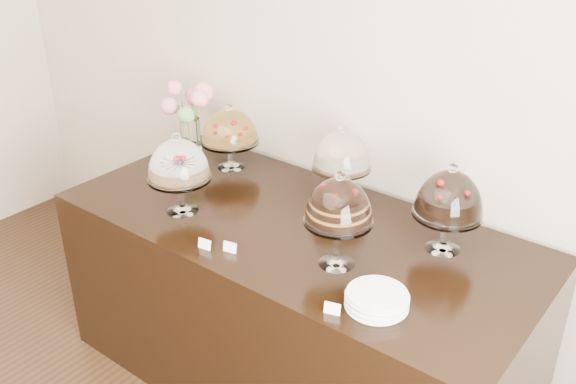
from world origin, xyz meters
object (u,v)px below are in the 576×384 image
Objects in this scene: cake_stand_cheesecake at (342,154)px; cake_stand_dark_choco at (449,198)px; flower_vase at (190,110)px; plate_stack at (377,300)px; cake_stand_fruit_tart at (230,129)px; cake_stand_choco_layer at (339,205)px; cake_stand_sugar_sponge at (178,163)px; display_counter at (294,305)px.

cake_stand_dark_choco reaches higher than cake_stand_cheesecake.
plate_stack is at bearing -21.22° from flower_vase.
flower_vase is (-0.31, 0.03, 0.03)m from cake_stand_fruit_tart.
cake_stand_choco_layer reaches higher than flower_vase.
cake_stand_cheesecake is at bearing 46.40° from cake_stand_sugar_sponge.
cake_stand_dark_choco reaches higher than cake_stand_sugar_sponge.
cake_stand_choco_layer reaches higher than cake_stand_cheesecake.
cake_stand_sugar_sponge is 0.82m from cake_stand_choco_layer.
plate_stack is at bearing -28.37° from cake_stand_choco_layer.
flower_vase is (-1.57, 0.09, 0.00)m from cake_stand_dark_choco.
cake_stand_fruit_tart is at bearing 177.29° from cake_stand_dark_choco.
cake_stand_sugar_sponge reaches higher than plate_stack.
cake_stand_fruit_tart is at bearing 156.57° from display_counter.
cake_stand_fruit_tart is (-1.26, 0.06, -0.02)m from cake_stand_dark_choco.
cake_stand_sugar_sponge is 1.72× the size of plate_stack.
cake_stand_sugar_sponge is at bearing -133.60° from cake_stand_cheesecake.
flower_vase reaches higher than cake_stand_fruit_tart.
cake_stand_choco_layer is at bearing -19.57° from flower_vase.
cake_stand_cheesecake is 1.09× the size of cake_stand_fruit_tart.
cake_stand_choco_layer is 1.06m from cake_stand_fruit_tart.
flower_vase is at bearing -179.08° from cake_stand_cheesecake.
cake_stand_fruit_tart is 0.31m from flower_vase.
cake_stand_choco_layer is 1.05× the size of cake_stand_dark_choco.
cake_stand_choco_layer is 1.07× the size of cake_stand_cheesecake.
cake_stand_cheesecake is 0.98m from flower_vase.
cake_stand_dark_choco is 1.73× the size of plate_stack.
flower_vase is 1.74× the size of plate_stack.
cake_stand_sugar_sponge is 1.11m from plate_stack.
flower_vase reaches higher than cake_stand_cheesecake.
flower_vase is (-0.46, 0.53, 0.00)m from cake_stand_sugar_sponge.
display_counter is 0.83m from plate_stack.
cake_stand_sugar_sponge is (-0.49, -0.22, 0.69)m from display_counter.
cake_stand_choco_layer is (0.82, 0.07, 0.03)m from cake_stand_sugar_sponge.
cake_stand_dark_choco is 0.99× the size of flower_vase.
cake_stand_choco_layer is at bearing 5.10° from cake_stand_sugar_sponge.
cake_stand_fruit_tart is (-0.64, 0.28, 0.66)m from display_counter.
display_counter is 0.96m from cake_stand_fruit_tart.
cake_stand_fruit_tart is (-0.67, -0.04, -0.02)m from cake_stand_cheesecake.
cake_stand_choco_layer reaches higher than cake_stand_fruit_tart.
plate_stack is at bearing -26.45° from display_counter.
cake_stand_choco_layer is (0.33, -0.15, 0.72)m from display_counter.
cake_stand_choco_layer is at bearing -23.89° from cake_stand_fruit_tart.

